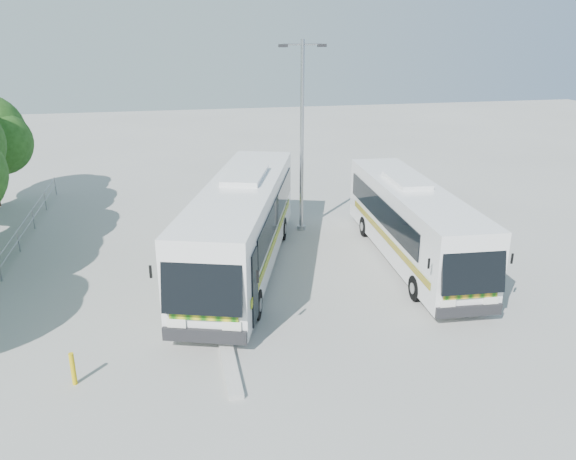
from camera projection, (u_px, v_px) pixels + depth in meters
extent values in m
plane|color=#9C9C97|center=(279.00, 291.00, 20.22)|extent=(100.00, 100.00, 0.00)
cube|color=#B2B2AD|center=(210.00, 272.00, 21.58)|extent=(0.40, 16.00, 0.15)
cylinder|color=gray|center=(5.00, 248.00, 21.60)|extent=(0.06, 22.00, 0.06)
cylinder|color=gray|center=(6.00, 257.00, 21.74)|extent=(0.06, 22.00, 0.06)
cylinder|color=gray|center=(52.00, 191.00, 30.96)|extent=(0.06, 0.06, 1.00)
cube|color=silver|center=(242.00, 223.00, 21.44)|extent=(6.18, 12.30, 3.08)
cube|color=black|center=(202.00, 281.00, 15.61)|extent=(2.35, 1.16, 1.96)
cube|color=black|center=(212.00, 208.00, 22.01)|extent=(3.08, 9.22, 1.11)
cube|color=black|center=(277.00, 210.00, 21.76)|extent=(3.08, 9.22, 1.11)
cube|color=#11550C|center=(208.00, 239.00, 21.48)|extent=(3.31, 9.98, 0.28)
cylinder|color=black|center=(187.00, 301.00, 18.34)|extent=(0.60, 1.05, 1.01)
cylinder|color=black|center=(256.00, 305.00, 18.11)|extent=(0.60, 1.05, 1.01)
cylinder|color=black|center=(232.00, 227.00, 25.24)|extent=(0.60, 1.05, 1.01)
cylinder|color=black|center=(282.00, 229.00, 25.01)|extent=(0.60, 1.05, 1.01)
cube|color=silver|center=(412.00, 221.00, 22.37)|extent=(2.95, 10.86, 2.73)
cube|color=black|center=(474.00, 266.00, 17.23)|extent=(2.08, 0.54, 1.74)
cube|color=black|center=(381.00, 210.00, 22.60)|extent=(0.62, 8.57, 0.98)
cube|color=black|center=(434.00, 208.00, 22.91)|extent=(0.62, 8.57, 0.98)
cube|color=#12540C|center=(385.00, 237.00, 22.14)|extent=(0.65, 9.29, 0.25)
cylinder|color=black|center=(416.00, 288.00, 19.40)|extent=(0.33, 0.91, 0.89)
cylinder|color=black|center=(471.00, 284.00, 19.67)|extent=(0.33, 0.91, 0.89)
cylinder|color=black|center=(365.00, 226.00, 25.48)|extent=(0.33, 0.91, 0.89)
cylinder|color=black|center=(408.00, 224.00, 25.76)|extent=(0.33, 0.91, 0.89)
cylinder|color=#95989D|center=(302.00, 140.00, 24.98)|extent=(0.18, 0.18, 8.51)
cylinder|color=#95989D|center=(303.00, 44.00, 23.62)|extent=(1.70, 0.15, 0.09)
cube|color=black|center=(283.00, 46.00, 23.44)|extent=(0.38, 0.21, 0.13)
cube|color=black|center=(322.00, 45.00, 23.83)|extent=(0.38, 0.21, 0.13)
cylinder|color=#C7A60B|center=(73.00, 369.00, 14.74)|extent=(0.17, 0.17, 0.93)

